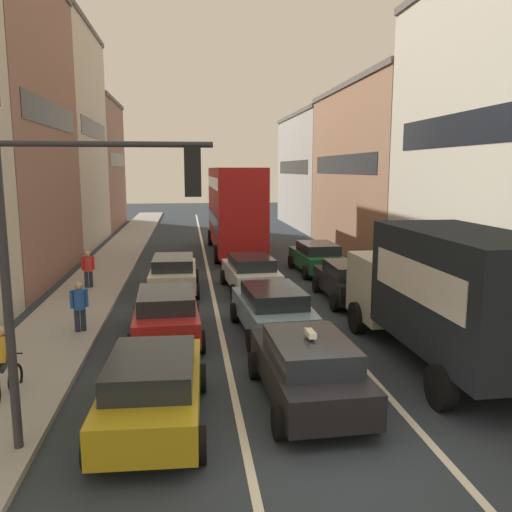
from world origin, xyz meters
TOP-DOWN VIEW (x-y plane):
  - ground_plane at (0.00, 0.00)m, footprint 140.00×140.00m
  - sidewalk_left at (-6.70, 20.00)m, footprint 2.60×64.00m
  - lane_stripe_left at (-1.70, 20.00)m, footprint 0.16×60.00m
  - lane_stripe_right at (1.70, 20.00)m, footprint 0.16×60.00m
  - building_row_left at (-12.00, 21.03)m, footprint 7.20×43.90m
  - building_row_right at (9.90, 21.01)m, footprint 7.20×43.90m
  - traffic_light_pole at (-4.45, 0.86)m, footprint 3.58×0.38m
  - removalist_box_truck at (3.70, 3.89)m, footprint 2.78×7.73m
  - taxi_centre_lane_front at (-0.16, 2.22)m, footprint 2.18×4.36m
  - sedan_left_lane_front at (-3.39, 1.61)m, footprint 2.18×4.36m
  - sedan_centre_lane_second at (-0.15, 7.02)m, footprint 2.30×4.41m
  - wagon_left_lane_second at (-3.33, 6.99)m, footprint 2.19×4.37m
  - hatchback_centre_lane_third at (-0.12, 12.77)m, footprint 2.30×4.41m
  - sedan_left_lane_third at (-3.27, 13.07)m, footprint 2.09×4.31m
  - sedan_right_lane_behind_truck at (3.41, 10.70)m, footprint 2.13×4.34m
  - wagon_right_lane_far at (3.51, 16.13)m, footprint 2.17×4.35m
  - bus_mid_queue_primary at (0.09, 22.46)m, footprint 2.84×10.51m
  - cyclist_on_sidewalk at (-6.65, 3.00)m, footprint 0.50×1.72m
  - pedestrian_near_kerb at (-5.94, 7.65)m, footprint 0.51×0.34m
  - pedestrian_mid_sidewalk at (-6.77, 13.76)m, footprint 0.53×0.34m

SIDE VIEW (x-z plane):
  - ground_plane at x=0.00m, z-range 0.00..0.00m
  - lane_stripe_left at x=-1.70m, z-range 0.00..0.01m
  - lane_stripe_right at x=1.70m, z-range 0.00..0.01m
  - sidewalk_left at x=-6.70m, z-range 0.00..0.14m
  - sedan_left_lane_front at x=-3.39m, z-range 0.05..1.54m
  - sedan_centre_lane_second at x=-0.15m, z-range 0.05..1.54m
  - wagon_left_lane_second at x=-3.33m, z-range 0.05..1.54m
  - hatchback_centre_lane_third at x=-0.12m, z-range 0.05..1.54m
  - sedan_left_lane_third at x=-3.27m, z-range 0.05..1.54m
  - sedan_right_lane_behind_truck at x=3.41m, z-range 0.05..1.54m
  - wagon_right_lane_far at x=3.51m, z-range 0.05..1.54m
  - taxi_centre_lane_front at x=-0.16m, z-range -0.03..1.63m
  - cyclist_on_sidewalk at x=-6.65m, z-range -0.01..1.71m
  - pedestrian_near_kerb at x=-5.94m, z-range 0.12..1.78m
  - pedestrian_mid_sidewalk at x=-6.77m, z-range 0.12..1.78m
  - removalist_box_truck at x=3.70m, z-range 0.18..3.76m
  - bus_mid_queue_primary at x=0.09m, z-range 0.30..5.36m
  - traffic_light_pole at x=-4.45m, z-range 1.07..6.57m
  - building_row_right at x=9.90m, z-range -0.62..11.14m
  - building_row_left at x=-12.00m, z-range -0.36..13.59m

